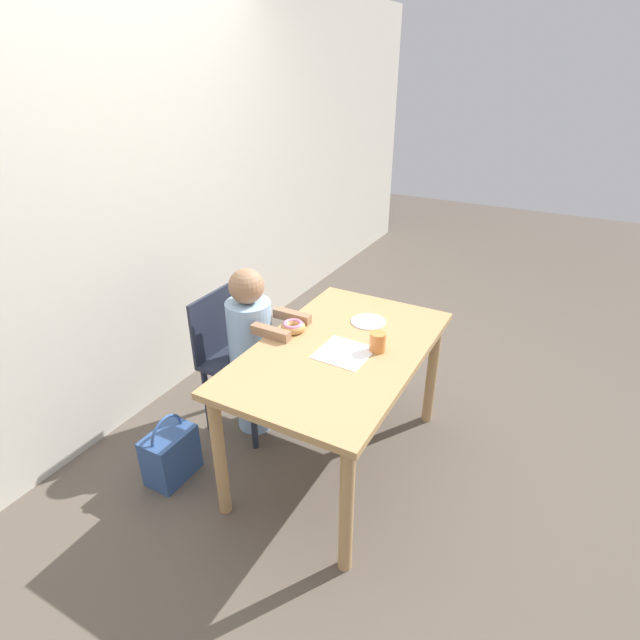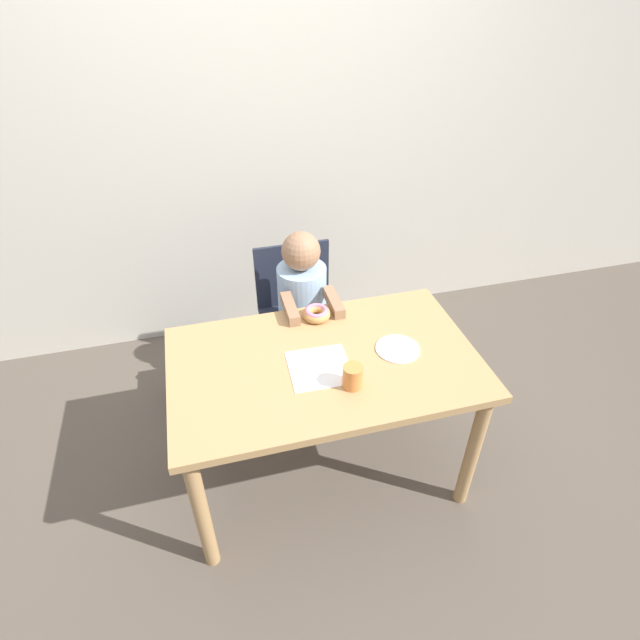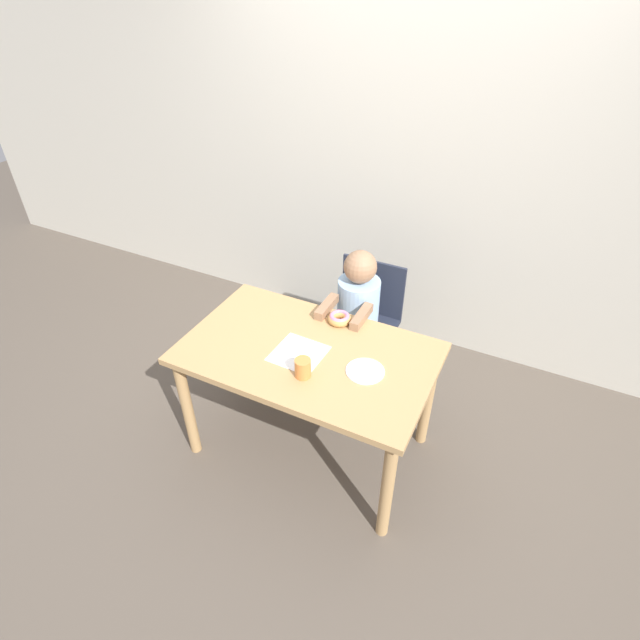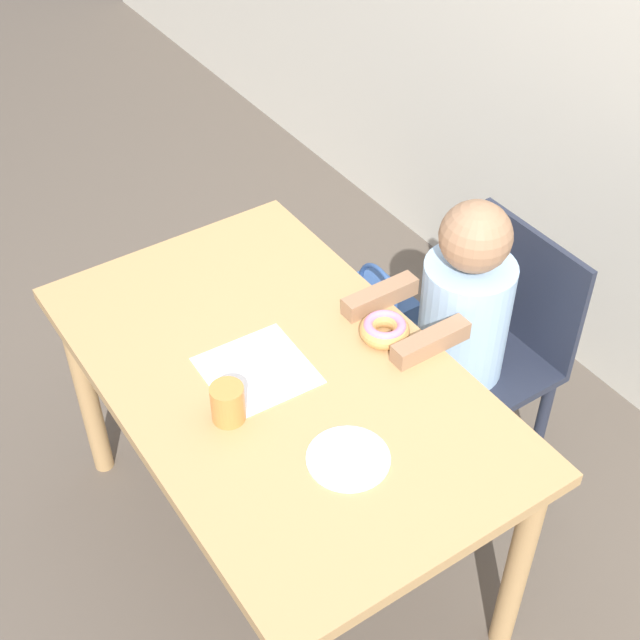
{
  "view_description": "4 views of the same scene",
  "coord_description": "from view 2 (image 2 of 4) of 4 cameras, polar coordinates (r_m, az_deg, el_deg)",
  "views": [
    {
      "loc": [
        -1.89,
        -0.92,
        1.96
      ],
      "look_at": [
        0.01,
        0.12,
        0.84
      ],
      "focal_mm": 28.0,
      "sensor_mm": 36.0,
      "label": 1
    },
    {
      "loc": [
        -0.41,
        -1.48,
        2.08
      ],
      "look_at": [
        0.01,
        0.12,
        0.84
      ],
      "focal_mm": 28.0,
      "sensor_mm": 36.0,
      "label": 2
    },
    {
      "loc": [
        0.91,
        -1.69,
        2.33
      ],
      "look_at": [
        0.01,
        0.12,
        0.84
      ],
      "focal_mm": 28.0,
      "sensor_mm": 36.0,
      "label": 3
    },
    {
      "loc": [
        1.33,
        -0.76,
        2.24
      ],
      "look_at": [
        0.01,
        0.12,
        0.84
      ],
      "focal_mm": 50.0,
      "sensor_mm": 36.0,
      "label": 4
    }
  ],
  "objects": [
    {
      "name": "cup",
      "position": [
        1.92,
        3.74,
        -6.46
      ],
      "size": [
        0.08,
        0.08,
        0.1
      ],
      "color": "orange",
      "rests_on": "dining_table"
    },
    {
      "name": "chair",
      "position": [
        2.74,
        -2.47,
        0.37
      ],
      "size": [
        0.41,
        0.39,
        0.83
      ],
      "color": "#232838",
      "rests_on": "ground_plane"
    },
    {
      "name": "napkin",
      "position": [
        2.02,
        -0.04,
        -5.44
      ],
      "size": [
        0.25,
        0.25,
        0.0
      ],
      "color": "white",
      "rests_on": "dining_table"
    },
    {
      "name": "wall_back",
      "position": [
        2.94,
        -6.6,
        20.39
      ],
      "size": [
        8.0,
        0.05,
        2.5
      ],
      "color": "beige",
      "rests_on": "ground_plane"
    },
    {
      "name": "donut",
      "position": [
        2.26,
        -0.4,
        0.8
      ],
      "size": [
        0.13,
        0.13,
        0.05
      ],
      "color": "tan",
      "rests_on": "dining_table"
    },
    {
      "name": "plate",
      "position": [
        2.13,
        8.88,
        -3.27
      ],
      "size": [
        0.19,
        0.19,
        0.01
      ],
      "color": "white",
      "rests_on": "dining_table"
    },
    {
      "name": "ground_plane",
      "position": [
        2.58,
        0.43,
        -16.56
      ],
      "size": [
        12.0,
        12.0,
        0.0
      ],
      "primitive_type": "plane",
      "color": "brown"
    },
    {
      "name": "child_figure",
      "position": [
        2.61,
        -1.97,
        0.14
      ],
      "size": [
        0.26,
        0.44,
        1.01
      ],
      "color": "#99BCE0",
      "rests_on": "ground_plane"
    },
    {
      "name": "dining_table",
      "position": [
        2.12,
        0.51,
        -6.57
      ],
      "size": [
        1.27,
        0.77,
        0.72
      ],
      "color": "tan",
      "rests_on": "ground_plane"
    },
    {
      "name": "handbag",
      "position": [
        2.92,
        -13.23,
        -5.63
      ],
      "size": [
        0.27,
        0.17,
        0.38
      ],
      "color": "#2D4C84",
      "rests_on": "ground_plane"
    }
  ]
}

